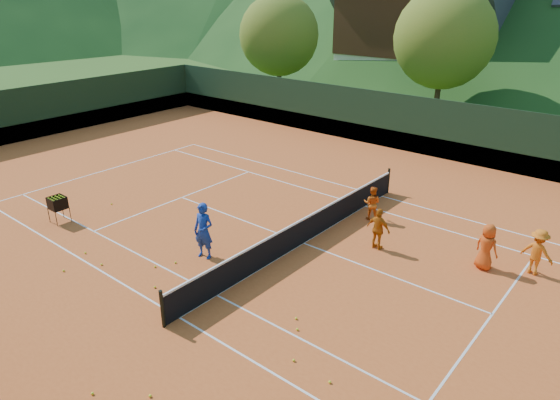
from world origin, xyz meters
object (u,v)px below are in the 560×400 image
Objects in this scene: student_b at (378,229)px; chalet_left at (424,20)px; student_a at (372,203)px; student_c at (487,247)px; student_d at (537,252)px; ball_hopper at (57,203)px; tennis_net at (303,230)px; coach at (204,231)px.

student_b is 31.57m from chalet_left.
student_c reaches higher than student_a.
chalet_left is (-12.15, 28.72, 4.90)m from student_b.
student_c is 1.01× the size of student_d.
student_b is 1.46× the size of ball_hopper.
student_a is 5.86m from student_d.
student_a is at bearing 40.78° from ball_hopper.
student_c is at bearing 26.62° from ball_hopper.
student_c is (3.21, 1.00, 0.02)m from student_b.
student_d is at bearing 23.87° from tennis_net.
student_c is (7.26, 5.08, -0.19)m from coach.
student_c is 5.82m from tennis_net.
tennis_net is at bearing 28.87° from ball_hopper.
coach is 1.30× the size of student_b.
chalet_left is at bearing 90.31° from coach.
chalet_left is at bearing -63.70° from student_b.
student_b is (4.05, 4.08, -0.21)m from coach.
student_d is at bearing 20.33° from coach.
coach is 8.86m from student_c.
student_d is 32.14m from chalet_left.
student_a is at bearing 75.98° from tennis_net.
student_d reaches higher than tennis_net.
student_d is (5.85, -0.26, 0.09)m from student_a.
chalet_left reaches higher than student_b.
student_b is at bearing 31.65° from coach.
student_c reaches higher than student_b.
student_c is 1.50× the size of ball_hopper.
student_b is 0.12× the size of tennis_net.
student_a is 11.73m from ball_hopper.
student_b is 0.11× the size of chalet_left.
student_a reaches higher than ball_hopper.
student_b is 2.51m from tennis_net.
student_b is at bearing 29.27° from ball_hopper.
student_d is at bearing 26.66° from ball_hopper.
ball_hopper is at bearing -178.58° from coach.
student_b reaches higher than tennis_net.
chalet_left reaches higher than coach.
ball_hopper is at bearing 42.97° from student_c.
student_a is 2.35m from student_b.
student_b is at bearing -67.07° from chalet_left.
student_c is 0.11× the size of chalet_left.
student_a is 0.88× the size of student_d.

